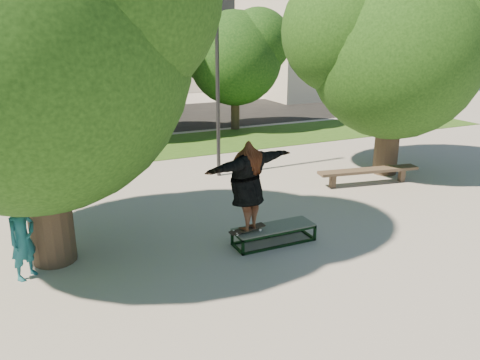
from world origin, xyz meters
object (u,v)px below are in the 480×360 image
tree_right (393,42)px  lamppost (217,75)px  grind_box (274,235)px  car_dark (11,113)px  car_grey (77,108)px  tree_left (19,31)px  bench (368,172)px  bystander (22,239)px  car_silver_b (130,103)px

tree_right → lamppost: bearing=158.7°
grind_box → car_dark: bearing=107.4°
grind_box → car_grey: bearing=97.7°
lamppost → car_grey: (-3.00, 11.25, -2.40)m
tree_left → bench: tree_left is taller
bystander → grind_box: bearing=-49.6°
car_grey → car_silver_b: 2.71m
bench → lamppost: bearing=153.6°
tree_left → car_dark: (-0.71, 15.41, -3.76)m
lamppost → grind_box: 5.96m
tree_left → tree_right: tree_left is taller
bench → car_dark: size_ratio=0.79×
lamppost → car_dark: bearing=117.6°
bystander → bench: (9.45, 1.76, -0.37)m
tree_right → car_grey: (-7.92, 13.17, -3.35)m
tree_left → tree_right: bearing=11.0°
tree_right → grind_box: tree_right is taller
tree_left → lamppost: (5.29, 3.91, -1.27)m
tree_left → bench: (9.02, 1.18, -4.02)m
lamppost → bench: size_ratio=1.92×
lamppost → car_dark: 13.21m
lamppost → bench: 5.37m
grind_box → bench: bench is taller
bench → car_dark: 17.24m
car_grey → car_silver_b: (2.69, 0.25, 0.03)m
grind_box → car_grey: 16.52m
car_grey → car_dark: bearing=175.5°
grind_box → car_silver_b: (0.49, 16.61, 0.59)m
car_dark → car_silver_b: 5.70m
lamppost → car_dark: size_ratio=1.52×
grind_box → car_grey: size_ratio=0.34×
grind_box → car_silver_b: bearing=88.3°
tree_left → bench: size_ratio=2.24×
lamppost → tree_right: bearing=-21.3°
tree_right → car_silver_b: (-5.22, 13.42, -3.31)m
tree_left → grind_box: bearing=-15.0°
tree_right → grind_box: bearing=-150.8°
bystander → car_grey: size_ratio=0.29×
bystander → car_dark: bystander is taller
bystander → tree_right: bearing=-28.7°
lamppost → grind_box: size_ratio=3.39×
grind_box → car_dark: car_dark is taller
tree_left → bench: 9.94m
tree_left → bystander: bearing=-127.1°
bench → car_grey: bearing=125.5°
car_dark → car_silver_b: (5.69, 0.00, 0.12)m
tree_left → tree_right: (10.21, 1.99, -0.33)m
lamppost → car_grey: size_ratio=1.14×
tree_right → bench: (-1.19, -0.81, -3.69)m
car_silver_b → tree_right: bearing=-67.6°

